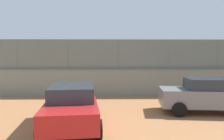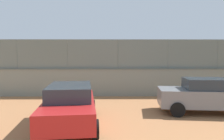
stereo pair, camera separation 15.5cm
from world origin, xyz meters
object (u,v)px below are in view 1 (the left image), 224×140
at_px(sports_ball, 26,75).
at_px(courtside_bench, 120,86).
at_px(player_at_service_line, 79,72).
at_px(parked_car_red, 72,104).
at_px(parked_car_grey, 209,95).
at_px(player_foreground_swinging, 56,77).
at_px(player_crossing_court, 153,69).

distance_m(sports_ball, courtside_bench, 6.32).
distance_m(player_at_service_line, sports_ball, 8.71).
distance_m(sports_ball, parked_car_red, 7.33).
bearing_deg(parked_car_grey, courtside_bench, -56.95).
distance_m(player_foreground_swinging, player_at_service_line, 6.24).
height_order(player_foreground_swinging, player_at_service_line, player_foreground_swinging).
distance_m(player_foreground_swinging, courtside_bench, 4.89).
relative_size(player_crossing_court, player_at_service_line, 1.16).
bearing_deg(player_foreground_swinging, player_crossing_court, -135.09).
distance_m(player_crossing_court, courtside_bench, 11.65).
relative_size(sports_ball, parked_car_grey, 0.04).
xyz_separation_m(player_at_service_line, courtside_bench, (-3.67, 7.37, -0.41)).
distance_m(player_crossing_court, parked_car_grey, 16.29).
height_order(player_foreground_swinging, player_crossing_court, player_crossing_court).
distance_m(courtside_bench, parked_car_grey, 6.72).
bearing_deg(parked_car_grey, player_crossing_court, -93.80).
bearing_deg(parked_car_grey, player_at_service_line, -60.56).
bearing_deg(player_foreground_swinging, sports_ball, 55.60).
height_order(player_foreground_swinging, parked_car_grey, player_foreground_swinging).
bearing_deg(player_at_service_line, parked_car_grey, 119.44).
height_order(parked_car_grey, parked_car_red, parked_car_grey).
bearing_deg(courtside_bench, parked_car_grey, 123.05).
bearing_deg(courtside_bench, sports_ball, 8.78).
distance_m(player_crossing_court, player_at_service_line, 9.02).
xyz_separation_m(player_at_service_line, sports_ball, (2.52, 8.32, 0.44)).
bearing_deg(player_at_service_line, player_foreground_swinging, 80.48).
relative_size(player_crossing_court, parked_car_grey, 0.39).
height_order(player_at_service_line, parked_car_grey, parked_car_grey).
bearing_deg(courtside_bench, parked_car_red, 72.17).
xyz_separation_m(parked_car_grey, parked_car_red, (5.96, 1.52, -0.04)).
distance_m(player_at_service_line, parked_car_red, 14.58).
bearing_deg(parked_car_red, player_at_service_line, -84.59).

